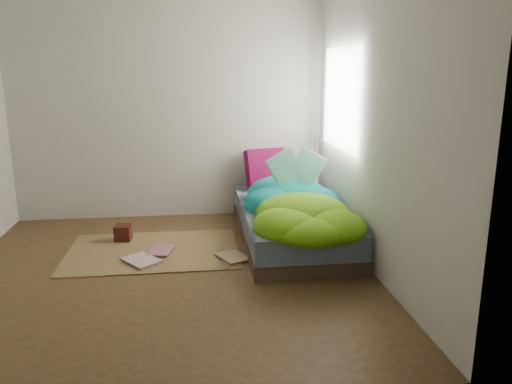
{
  "coord_description": "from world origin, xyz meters",
  "views": [
    {
      "loc": [
        0.26,
        -4.01,
        1.7
      ],
      "look_at": [
        0.86,
        0.75,
        0.5
      ],
      "focal_mm": 35.0,
      "sensor_mm": 36.0,
      "label": 1
    }
  ],
  "objects_px": {
    "open_book": "(297,157)",
    "wooden_box": "(123,233)",
    "bed": "(291,224)",
    "floor_book_a": "(130,264)",
    "pillow_magenta": "(266,169)",
    "floor_book_b": "(149,250)"
  },
  "relations": [
    {
      "from": "bed",
      "to": "wooden_box",
      "type": "height_order",
      "value": "bed"
    },
    {
      "from": "pillow_magenta",
      "to": "wooden_box",
      "type": "xyz_separation_m",
      "value": [
        -1.55,
        -0.67,
        -0.48
      ]
    },
    {
      "from": "pillow_magenta",
      "to": "wooden_box",
      "type": "relative_size",
      "value": 2.96
    },
    {
      "from": "bed",
      "to": "floor_book_b",
      "type": "height_order",
      "value": "bed"
    },
    {
      "from": "pillow_magenta",
      "to": "wooden_box",
      "type": "height_order",
      "value": "pillow_magenta"
    },
    {
      "from": "wooden_box",
      "to": "floor_book_a",
      "type": "bearing_deg",
      "value": -78.49
    },
    {
      "from": "open_book",
      "to": "floor_book_a",
      "type": "height_order",
      "value": "open_book"
    },
    {
      "from": "floor_book_a",
      "to": "floor_book_b",
      "type": "bearing_deg",
      "value": 26.38
    },
    {
      "from": "bed",
      "to": "wooden_box",
      "type": "bearing_deg",
      "value": 174.36
    },
    {
      "from": "bed",
      "to": "floor_book_b",
      "type": "bearing_deg",
      "value": -171.6
    },
    {
      "from": "wooden_box",
      "to": "floor_book_b",
      "type": "relative_size",
      "value": 0.54
    },
    {
      "from": "bed",
      "to": "pillow_magenta",
      "type": "relative_size",
      "value": 4.35
    },
    {
      "from": "open_book",
      "to": "wooden_box",
      "type": "xyz_separation_m",
      "value": [
        -1.75,
        0.07,
        -0.74
      ]
    },
    {
      "from": "open_book",
      "to": "floor_book_b",
      "type": "height_order",
      "value": "open_book"
    },
    {
      "from": "open_book",
      "to": "wooden_box",
      "type": "distance_m",
      "value": 1.9
    },
    {
      "from": "pillow_magenta",
      "to": "open_book",
      "type": "relative_size",
      "value": 0.92
    },
    {
      "from": "pillow_magenta",
      "to": "open_book",
      "type": "height_order",
      "value": "open_book"
    },
    {
      "from": "bed",
      "to": "floor_book_a",
      "type": "bearing_deg",
      "value": -161.3
    },
    {
      "from": "floor_book_b",
      "to": "pillow_magenta",
      "type": "bearing_deg",
      "value": 52.91
    },
    {
      "from": "open_book",
      "to": "wooden_box",
      "type": "height_order",
      "value": "open_book"
    },
    {
      "from": "pillow_magenta",
      "to": "floor_book_b",
      "type": "bearing_deg",
      "value": -153.38
    },
    {
      "from": "wooden_box",
      "to": "floor_book_a",
      "type": "relative_size",
      "value": 0.47
    }
  ]
}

